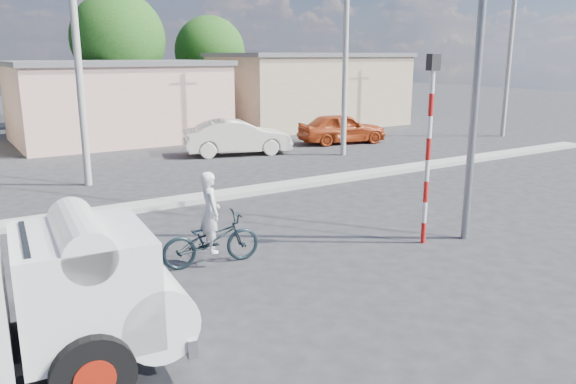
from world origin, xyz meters
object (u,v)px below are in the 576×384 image
cyclist (211,226)px  car_red (342,128)px  traffic_pole (429,134)px  bicycle (211,240)px  car_cream (237,137)px  streetlight (476,26)px

cyclist → car_red: cyclist is taller
cyclist → traffic_pole: traffic_pole is taller
bicycle → car_red: (12.69, 11.86, 0.20)m
car_cream → streetlight: (-0.98, -13.46, 4.19)m
car_red → traffic_pole: size_ratio=1.01×
cyclist → traffic_pole: (4.82, -1.41, 1.74)m
traffic_pole → bicycle: bearing=163.7°
car_cream → streetlight: streetlight is taller
bicycle → car_red: car_red is taller
cyclist → streetlight: bearing=-99.1°
bicycle → traffic_pole: size_ratio=0.48×
bicycle → car_cream: 13.55m
car_red → streetlight: (-6.93, -13.57, 4.21)m
traffic_pole → cyclist: bearing=163.7°
car_red → cyclist: bearing=145.7°
bicycle → streetlight: (5.76, -1.71, 4.41)m
car_cream → streetlight: bearing=-168.1°
bicycle → cyclist: (0.00, 0.00, 0.31)m
streetlight → car_cream: bearing=85.8°
bicycle → car_red: bearing=-39.5°
cyclist → traffic_pole: size_ratio=0.39×
cyclist → streetlight: streetlight is taller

